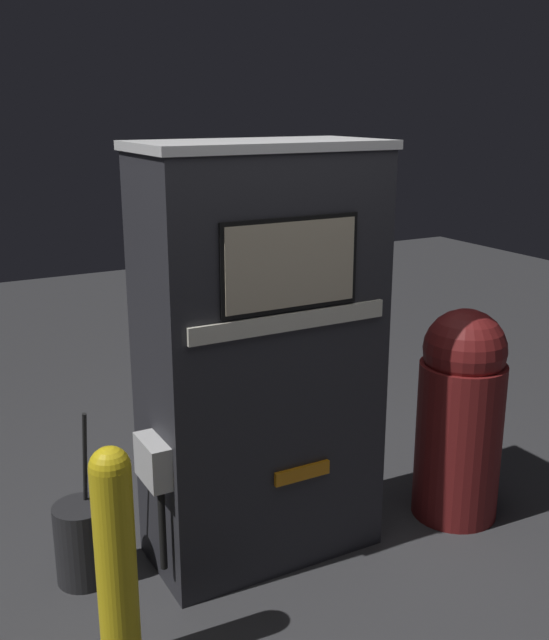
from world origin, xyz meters
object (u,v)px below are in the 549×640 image
(gas_pump, at_px, (260,358))
(safety_bollard, at_px, (116,558))
(squeegee_bucket, at_px, (83,542))
(trash_bin, at_px, (460,413))

(gas_pump, height_order, safety_bollard, gas_pump)
(safety_bollard, relative_size, squeegee_bucket, 1.13)
(trash_bin, height_order, squeegee_bucket, trash_bin)
(trash_bin, bearing_deg, gas_pump, 168.41)
(squeegee_bucket, bearing_deg, safety_bollard, -92.73)
(safety_bollard, distance_m, trash_bin, 1.97)
(gas_pump, distance_m, squeegee_bucket, 1.18)
(gas_pump, distance_m, trash_bin, 1.16)
(gas_pump, bearing_deg, safety_bollard, -150.31)
(safety_bollard, xyz_separation_m, trash_bin, (1.95, 0.28, 0.08))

